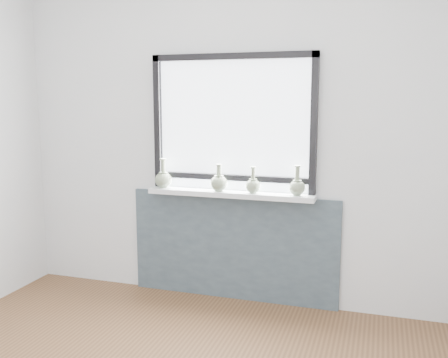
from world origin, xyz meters
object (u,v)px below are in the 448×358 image
(windowsill, at_px, (230,194))
(vase_b, at_px, (219,182))
(vase_d, at_px, (297,186))
(vase_c, at_px, (253,185))
(vase_a, at_px, (163,179))

(windowsill, relative_size, vase_b, 6.24)
(vase_b, xyz_separation_m, vase_d, (0.61, 0.02, -0.00))
(vase_b, relative_size, vase_c, 1.04)
(vase_a, relative_size, vase_c, 1.16)
(vase_a, height_order, vase_b, vase_a)
(windowsill, xyz_separation_m, vase_b, (-0.08, -0.03, 0.09))
(vase_a, bearing_deg, vase_d, -0.08)
(vase_d, bearing_deg, vase_b, -178.54)
(vase_b, height_order, vase_c, vase_b)
(vase_a, relative_size, vase_d, 1.05)
(windowsill, height_order, vase_b, vase_b)
(vase_b, bearing_deg, vase_c, 1.35)
(windowsill, bearing_deg, vase_c, -6.94)
(vase_a, xyz_separation_m, vase_b, (0.48, -0.02, -0.00))
(vase_a, xyz_separation_m, vase_d, (1.08, -0.00, -0.00))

